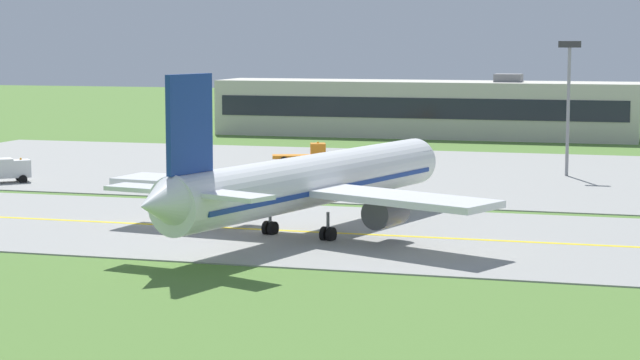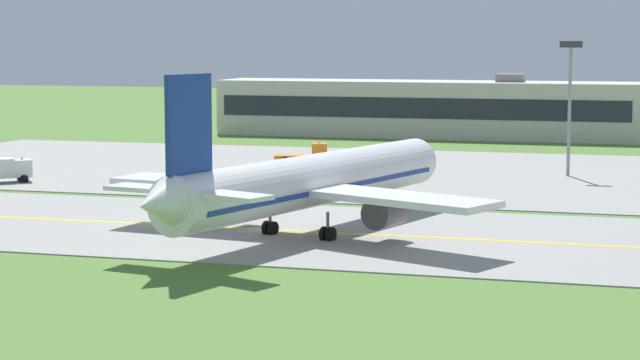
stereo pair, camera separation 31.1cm
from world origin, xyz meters
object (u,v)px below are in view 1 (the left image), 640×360
service_truck_baggage (308,153)px  service_truck_catering (0,169)px  airplane_lead (309,182)px  apron_light_mast (569,91)px

service_truck_baggage → service_truck_catering: service_truck_catering is taller
airplane_lead → service_truck_catering: bearing=151.0°
airplane_lead → service_truck_baggage: bearing=106.8°
service_truck_baggage → apron_light_mast: size_ratio=0.46×
airplane_lead → service_truck_catering: (-40.11, 22.19, -2.60)m
airplane_lead → apron_light_mast: size_ratio=2.65×
service_truck_baggage → apron_light_mast: 32.67m
service_truck_catering → service_truck_baggage: bearing=48.4°
service_truck_catering → apron_light_mast: bearing=21.9°
service_truck_baggage → service_truck_catering: (-24.96, -28.14, 0.35)m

